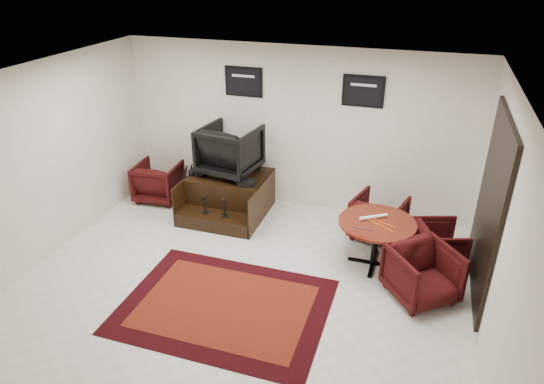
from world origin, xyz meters
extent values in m
plane|color=silver|center=(0.00, 0.00, 0.00)|extent=(6.00, 6.00, 0.00)
cube|color=white|center=(0.00, 2.50, 1.40)|extent=(6.00, 0.02, 2.80)
cube|color=white|center=(0.00, -2.50, 1.40)|extent=(6.00, 0.02, 2.80)
cube|color=white|center=(-3.00, 0.00, 1.40)|extent=(0.02, 5.00, 2.80)
cube|color=white|center=(3.00, 0.00, 1.40)|extent=(0.02, 5.00, 2.80)
cube|color=white|center=(0.00, 0.00, 2.80)|extent=(6.00, 5.00, 0.02)
cube|color=black|center=(2.97, 0.70, 1.30)|extent=(0.05, 1.90, 2.30)
cube|color=black|center=(2.96, 0.70, 1.30)|extent=(0.02, 1.72, 2.12)
cube|color=black|center=(2.97, 0.70, 1.30)|extent=(0.03, 0.05, 2.12)
cube|color=black|center=(-0.90, 2.48, 2.15)|extent=(0.66, 0.03, 0.50)
cube|color=black|center=(-0.90, 2.46, 2.15)|extent=(0.58, 0.01, 0.42)
cube|color=silver|center=(-0.90, 2.46, 2.25)|extent=(0.40, 0.00, 0.04)
cube|color=black|center=(1.10, 2.48, 2.15)|extent=(0.66, 0.03, 0.50)
cube|color=black|center=(1.10, 2.46, 2.15)|extent=(0.58, 0.01, 0.42)
cube|color=silver|center=(1.10, 2.46, 2.25)|extent=(0.40, 0.00, 0.04)
cube|color=black|center=(-0.05, -0.56, 0.00)|extent=(2.61, 1.96, 0.01)
cube|color=#5D120D|center=(-0.05, -0.56, 0.01)|extent=(2.14, 1.49, 0.01)
cube|color=black|center=(-0.98, 1.92, 0.34)|extent=(1.31, 0.97, 0.68)
cube|color=black|center=(-0.98, 1.23, 0.12)|extent=(1.31, 0.39, 0.24)
cube|color=black|center=(-1.63, 1.72, 0.34)|extent=(0.02, 1.36, 0.68)
cube|color=black|center=(-0.33, 1.72, 0.34)|extent=(0.02, 1.36, 0.68)
cylinder|color=black|center=(-1.15, 1.23, 0.25)|extent=(0.11, 0.11, 0.02)
cylinder|color=black|center=(-1.15, 1.23, 0.38)|extent=(0.04, 0.04, 0.24)
sphere|color=black|center=(-1.15, 1.23, 0.54)|extent=(0.07, 0.07, 0.07)
cylinder|color=black|center=(-0.80, 1.23, 0.25)|extent=(0.11, 0.11, 0.02)
cylinder|color=black|center=(-0.80, 1.23, 0.38)|extent=(0.04, 0.04, 0.24)
sphere|color=black|center=(-0.80, 1.23, 0.54)|extent=(0.07, 0.07, 0.07)
imported|color=black|center=(-0.98, 1.97, 1.14)|extent=(1.01, 0.96, 0.93)
cube|color=black|center=(-1.56, 1.77, 0.73)|extent=(0.15, 0.27, 0.10)
cube|color=black|center=(-1.44, 1.75, 0.73)|extent=(0.15, 0.27, 0.10)
cube|color=black|center=(-0.54, 1.58, 0.73)|extent=(0.30, 0.24, 0.09)
imported|color=black|center=(-2.38, 1.89, 0.39)|extent=(0.81, 0.76, 0.77)
cylinder|color=#49160A|center=(1.64, 0.99, 0.69)|extent=(1.09, 1.09, 0.03)
cylinder|color=black|center=(1.64, 0.99, 0.36)|extent=(0.09, 0.09, 0.64)
cube|color=black|center=(1.64, 0.99, 0.01)|extent=(0.73, 0.06, 0.03)
cube|color=black|center=(1.64, 0.99, 0.01)|extent=(0.06, 0.73, 0.03)
imported|color=black|center=(1.59, 1.78, 0.38)|extent=(0.90, 0.87, 0.77)
imported|color=black|center=(2.51, 1.31, 0.34)|extent=(0.81, 0.83, 0.69)
imported|color=black|center=(2.32, 0.42, 0.40)|extent=(1.06, 1.05, 0.80)
cylinder|color=white|center=(1.57, 1.07, 0.73)|extent=(0.38, 0.28, 0.05)
cylinder|color=#F8550D|center=(1.69, 0.89, 0.72)|extent=(0.38, 0.26, 0.01)
cylinder|color=#F8550D|center=(1.69, 0.99, 0.72)|extent=(0.41, 0.20, 0.01)
cylinder|color=#4C1933|center=(1.39, 0.72, 0.71)|extent=(0.10, 0.02, 0.01)
cylinder|color=#4C1933|center=(1.45, 0.72, 0.71)|extent=(0.10, 0.02, 0.01)
cylinder|color=#4C1933|center=(1.51, 0.72, 0.71)|extent=(0.10, 0.02, 0.01)
cylinder|color=#4C1933|center=(1.57, 0.72, 0.71)|extent=(0.10, 0.02, 0.01)
camera|label=1|loc=(2.06, -5.07, 4.09)|focal=32.00mm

